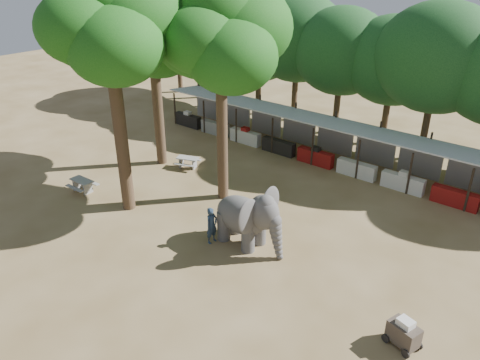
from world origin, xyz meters
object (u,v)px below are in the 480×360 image
Objects in this scene: picnic_table_near at (82,184)px; elephant at (249,217)px; yard_tree_back at (221,33)px; picnic_table_far at (188,161)px; yard_tree_center at (109,22)px; yard_tree_left at (152,27)px; handler at (212,225)px; cart_front at (404,333)px.

elephant is at bearing 7.19° from picnic_table_near.
picnic_table_near is (-10.36, -1.73, -0.96)m from elephant.
picnic_table_near is at bearing -143.54° from yard_tree_back.
elephant is 9.20m from picnic_table_far.
yard_tree_center is 3.28× the size of elephant.
handler is (8.65, -4.82, -7.32)m from yard_tree_left.
elephant is at bearing -35.65° from yard_tree_back.
handler is 1.35× the size of cart_front.
yard_tree_center reaches higher than elephant.
picnic_table_far is 16.87m from cart_front.
picnic_table_far is (2.24, 5.94, -0.02)m from picnic_table_near.
picnic_table_near is at bearing -169.31° from elephant.
picnic_table_far is (1.95, 0.30, -7.77)m from yard_tree_left.
handler is (-1.42, -0.90, -0.54)m from elephant.
yard_tree_left is 8.51× the size of cart_front.
yard_tree_left is 5.92m from yard_tree_center.
yard_tree_center reaches higher than yard_tree_back.
yard_tree_center is 10.58m from elephant.
handler reaches higher than picnic_table_near.
handler is 1.05× the size of picnic_table_far.
picnic_table_far is (-6.69, 5.12, -0.44)m from handler.
yard_tree_center is 5.04m from yard_tree_back.
elephant is at bearing -174.45° from cart_front.
yard_tree_back reaches higher than cart_front.
yard_tree_left is 3.00× the size of elephant.
elephant is 1.77m from handler.
yard_tree_back is (3.00, 4.00, -0.67)m from yard_tree_center.
yard_tree_left reaches higher than picnic_table_far.
picnic_table_far is at bearing 153.78° from elephant.
yard_tree_left is 7.63× the size of picnic_table_near.
handler reaches higher than cart_front.
yard_tree_back is 14.95m from cart_front.
yard_tree_left is 8.02m from picnic_table_far.
yard_tree_back is 6.49× the size of handler.
yard_tree_back reaches higher than handler.
yard_tree_back is at bearing 53.14° from yard_tree_center.
yard_tree_left is 12.76m from elephant.
picnic_table_near is (-0.29, -5.65, -7.74)m from yard_tree_left.
elephant is 2.54× the size of picnic_table_near.
handler is at bearing -167.26° from cart_front.
yard_tree_left reaches higher than handler.
yard_tree_left reaches higher than picnic_table_near.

